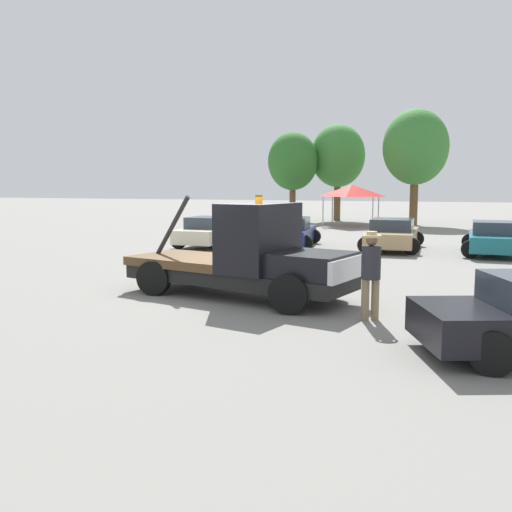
% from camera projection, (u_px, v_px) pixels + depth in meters
% --- Properties ---
extents(ground_plane, '(160.00, 160.00, 0.00)m').
position_uv_depth(ground_plane, '(237.00, 297.00, 14.26)').
color(ground_plane, gray).
extents(tow_truck, '(6.25, 3.34, 2.55)m').
position_uv_depth(tow_truck, '(249.00, 259.00, 13.93)').
color(tow_truck, black).
rests_on(tow_truck, ground).
extents(person_near_truck, '(0.41, 0.41, 1.85)m').
position_uv_depth(person_near_truck, '(371.00, 268.00, 11.68)').
color(person_near_truck, '#847051').
rests_on(person_near_truck, ground).
extents(parked_car_cream, '(2.51, 4.39, 1.34)m').
position_uv_depth(parked_car_cream, '(211.00, 232.00, 25.69)').
color(parked_car_cream, beige).
rests_on(parked_car_cream, ground).
extents(parked_car_navy, '(2.72, 4.73, 1.34)m').
position_uv_depth(parked_car_navy, '(290.00, 232.00, 25.44)').
color(parked_car_navy, navy).
rests_on(parked_car_navy, ground).
extents(parked_car_tan, '(2.50, 4.74, 1.34)m').
position_uv_depth(parked_car_tan, '(392.00, 235.00, 24.32)').
color(parked_car_tan, tan).
rests_on(parked_car_tan, ground).
extents(parked_car_teal, '(2.51, 4.52, 1.34)m').
position_uv_depth(parked_car_teal, '(494.00, 238.00, 22.64)').
color(parked_car_teal, '#196670').
rests_on(parked_car_teal, ground).
extents(canopy_tent_red, '(3.22, 3.22, 2.75)m').
position_uv_depth(canopy_tent_red, '(352.00, 191.00, 37.35)').
color(canopy_tent_red, '#9E9EA3').
rests_on(canopy_tent_red, ground).
extents(tree_left, '(3.71, 3.71, 6.62)m').
position_uv_depth(tree_left, '(293.00, 162.00, 42.36)').
color(tree_left, brown).
rests_on(tree_left, ground).
extents(tree_center, '(4.08, 4.08, 7.28)m').
position_uv_depth(tree_center, '(338.00, 156.00, 43.17)').
color(tree_center, brown).
rests_on(tree_center, ground).
extents(tree_right, '(4.37, 4.37, 7.80)m').
position_uv_depth(tree_right, '(416.00, 147.00, 38.39)').
color(tree_right, brown).
rests_on(tree_right, ground).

